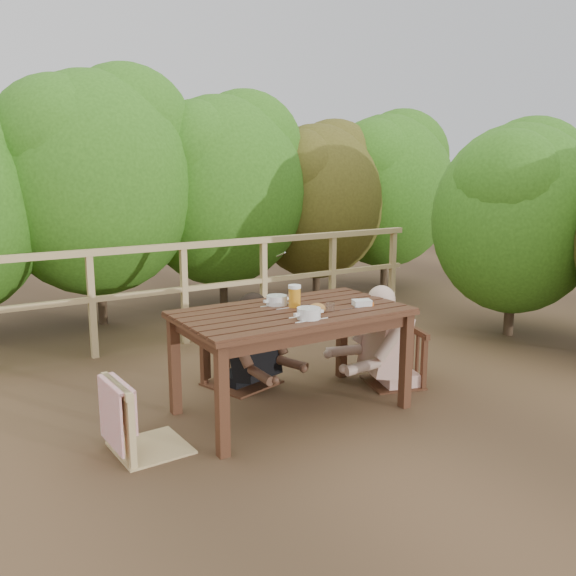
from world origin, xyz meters
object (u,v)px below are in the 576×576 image
diner_right (398,303)px  butter_tub (362,304)px  chair_left (148,380)px  chair_right (394,332)px  chair_far (241,323)px  tumbler (330,308)px  table (292,362)px  bread_roll (317,309)px  woman (240,313)px  soup_far (277,301)px  beer_glass (295,297)px  soup_near (309,314)px

diner_right → butter_tub: (-0.52, -0.19, 0.09)m
chair_left → chair_right: chair_left is taller
chair_far → tumbler: bearing=-89.2°
table → diner_right: size_ratio=1.18×
table → bread_roll: (0.10, -0.16, 0.41)m
table → butter_tub: (0.50, -0.16, 0.40)m
woman → table: bearing=77.7°
chair_right → tumbler: size_ratio=11.93×
soup_far → bread_roll: soup_far is taller
woman → diner_right: bearing=131.2°
chair_left → beer_glass: bearing=-87.0°
chair_right → soup_far: size_ratio=3.40×
chair_far → bread_roll: bearing=-96.0°
woman → butter_tub: size_ratio=8.83×
soup_near → tumbler: 0.28m
woman → soup_far: 0.54m
soup_far → chair_right: bearing=-8.9°
table → chair_far: (-0.06, 0.67, 0.14)m
tumbler → butter_tub: size_ratio=0.54×
chair_left → soup_far: size_ratio=3.57×
chair_right → soup_near: bearing=-56.8°
butter_tub → chair_far: bearing=143.1°
tumbler → woman: bearing=107.8°
table → soup_near: 0.50m
chair_left → chair_right: 2.08m
chair_far → beer_glass: size_ratio=5.80×
chair_left → chair_far: bearing=-57.4°
woman → tumbler: (0.28, -0.86, 0.19)m
tumbler → butter_tub: (0.29, 0.01, -0.01)m
table → tumbler: 0.49m
diner_right → beer_glass: (-0.96, 0.03, 0.15)m
chair_far → soup_far: 0.56m
chair_left → soup_near: (1.04, -0.22, 0.33)m
soup_near → bread_roll: 0.19m
woman → soup_near: woman is taller
chair_right → beer_glass: beer_glass is taller
woman → butter_tub: bearing=106.1°
soup_far → butter_tub: bearing=-33.7°
diner_right → beer_glass: 0.97m
chair_left → butter_tub: chair_left is taller
chair_right → beer_glass: (-0.93, 0.03, 0.39)m
chair_left → butter_tub: 1.62m
bread_roll → chair_far: bearing=101.3°
table → diner_right: (1.02, 0.03, 0.31)m
bread_roll → tumbler: bearing=-5.6°
soup_far → bread_roll: 0.36m
chair_right → soup_near: (-1.03, -0.30, 0.35)m
soup_far → butter_tub: 0.62m
chair_right → butter_tub: chair_right is taller
soup_far → beer_glass: beer_glass is taller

